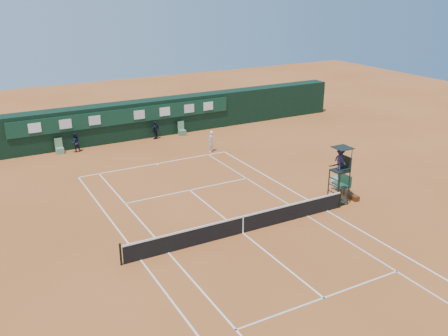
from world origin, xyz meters
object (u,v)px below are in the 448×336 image
at_px(tennis_net, 243,224).
at_px(player_bench, 343,182).
at_px(player, 211,141).
at_px(umpire_chair, 340,164).
at_px(cooler, 337,182).

distance_m(tennis_net, player_bench, 8.34).
distance_m(player_bench, player, 11.24).
bearing_deg(umpire_chair, cooler, 49.31).
bearing_deg(cooler, player, 110.11).
distance_m(cooler, player, 10.69).
height_order(tennis_net, cooler, tennis_net).
relative_size(umpire_chair, player, 2.10).
distance_m(tennis_net, cooler, 8.66).
bearing_deg(tennis_net, player_bench, 12.31).
relative_size(tennis_net, player, 7.93).
distance_m(umpire_chair, player_bench, 2.73).
height_order(tennis_net, player, player).
distance_m(umpire_chair, cooler, 3.34).
bearing_deg(player, cooler, 65.59).
bearing_deg(umpire_chair, tennis_net, -175.90).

